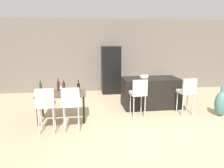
# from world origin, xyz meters

# --- Properties ---
(ground_plane) EXTENTS (10.00, 10.00, 0.00)m
(ground_plane) POSITION_xyz_m (0.00, 0.00, 0.00)
(ground_plane) COLOR tan
(back_wall) EXTENTS (10.00, 0.12, 2.90)m
(back_wall) POSITION_xyz_m (0.00, 3.16, 1.45)
(back_wall) COLOR #665B51
(back_wall) RESTS_ON ground_plane
(kitchen_island) EXTENTS (1.73, 0.90, 0.92)m
(kitchen_island) POSITION_xyz_m (0.48, 0.72, 0.46)
(kitchen_island) COLOR black
(kitchen_island) RESTS_ON ground_plane
(bar_chair_left) EXTENTS (0.42, 0.42, 1.05)m
(bar_chair_left) POSITION_xyz_m (-0.13, -0.11, 0.70)
(bar_chair_left) COLOR beige
(bar_chair_left) RESTS_ON ground_plane
(bar_chair_middle) EXTENTS (0.43, 0.43, 1.05)m
(bar_chair_middle) POSITION_xyz_m (1.27, -0.11, 0.70)
(bar_chair_middle) COLOR beige
(bar_chair_middle) RESTS_ON ground_plane
(dining_table) EXTENTS (1.24, 0.76, 0.74)m
(dining_table) POSITION_xyz_m (-2.17, -0.08, 0.66)
(dining_table) COLOR #4C4238
(dining_table) RESTS_ON ground_plane
(dining_chair_near) EXTENTS (0.42, 0.42, 1.05)m
(dining_chair_near) POSITION_xyz_m (-2.45, -0.82, 0.70)
(dining_chair_near) COLOR beige
(dining_chair_near) RESTS_ON ground_plane
(dining_chair_far) EXTENTS (0.40, 0.40, 1.05)m
(dining_chair_far) POSITION_xyz_m (-1.89, -0.82, 0.70)
(dining_chair_far) COLOR beige
(dining_chair_far) RESTS_ON ground_plane
(wine_bottle_near) EXTENTS (0.07, 0.07, 0.29)m
(wine_bottle_near) POSITION_xyz_m (-2.12, 0.15, 0.86)
(wine_bottle_near) COLOR #471E19
(wine_bottle_near) RESTS_ON dining_table
(wine_bottle_far) EXTENTS (0.07, 0.07, 0.33)m
(wine_bottle_far) POSITION_xyz_m (-2.71, 0.07, 0.87)
(wine_bottle_far) COLOR #194723
(wine_bottle_far) RESTS_ON dining_table
(wine_bottle_left) EXTENTS (0.08, 0.08, 0.35)m
(wine_bottle_left) POSITION_xyz_m (-2.26, 0.16, 0.87)
(wine_bottle_left) COLOR #471E19
(wine_bottle_left) RESTS_ON dining_table
(wine_bottle_middle) EXTENTS (0.07, 0.07, 0.34)m
(wine_bottle_middle) POSITION_xyz_m (-1.73, -0.16, 0.87)
(wine_bottle_middle) COLOR black
(wine_bottle_middle) RESTS_ON dining_table
(wine_glass_right) EXTENTS (0.07, 0.07, 0.17)m
(wine_glass_right) POSITION_xyz_m (-2.20, 0.05, 0.86)
(wine_glass_right) COLOR silver
(wine_glass_right) RESTS_ON dining_table
(refrigerator) EXTENTS (0.72, 0.68, 1.84)m
(refrigerator) POSITION_xyz_m (-0.52, 2.72, 0.92)
(refrigerator) COLOR black
(refrigerator) RESTS_ON ground_plane
(fruit_bowl) EXTENTS (0.27, 0.27, 0.07)m
(fruit_bowl) POSITION_xyz_m (0.30, 0.83, 0.96)
(fruit_bowl) COLOR beige
(fruit_bowl) RESTS_ON kitchen_island
(floor_vase) EXTENTS (0.34, 0.34, 0.84)m
(floor_vase) POSITION_xyz_m (2.16, -0.35, 0.36)
(floor_vase) COLOR #47706B
(floor_vase) RESTS_ON ground_plane
(potted_plant) EXTENTS (0.47, 0.47, 0.66)m
(potted_plant) POSITION_xyz_m (1.66, 2.71, 0.39)
(potted_plant) COLOR #996B4C
(potted_plant) RESTS_ON ground_plane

